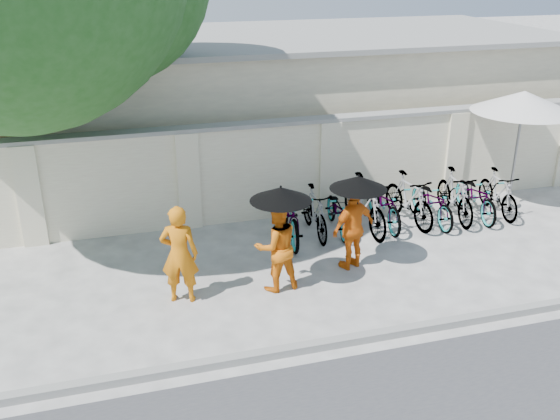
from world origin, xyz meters
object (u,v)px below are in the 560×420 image
object	(u,v)px
monk_left	(179,254)
monk_center	(276,246)
patio_umbrella	(523,103)
monk_right	(353,228)

from	to	relation	value
monk_left	monk_center	xyz separation A→B (m)	(1.59, -0.06, -0.05)
patio_umbrella	monk_right	bearing A→B (deg)	-158.56
monk_left	monk_center	world-z (taller)	monk_left
monk_center	monk_right	distance (m)	1.55
monk_right	patio_umbrella	world-z (taller)	patio_umbrella
monk_left	monk_right	size ratio (longest dim) A/B	1.07
monk_left	patio_umbrella	distance (m)	8.00
monk_left	patio_umbrella	size ratio (longest dim) A/B	0.64
monk_right	patio_umbrella	size ratio (longest dim) A/B	0.60
monk_center	patio_umbrella	size ratio (longest dim) A/B	0.60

